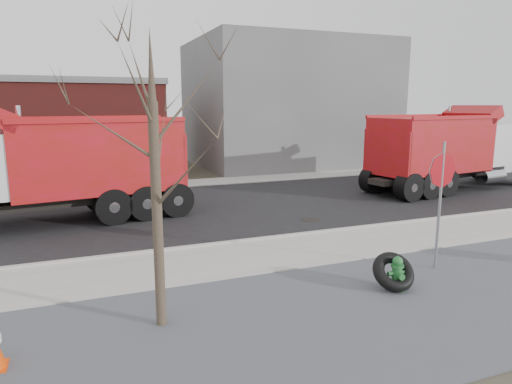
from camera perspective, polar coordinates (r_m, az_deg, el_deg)
name	(u,v)px	position (r m, az deg, el deg)	size (l,w,h in m)	color
ground	(267,259)	(11.96, 1.44, -8.41)	(120.00, 120.00, 0.00)	#383328
gravel_verge	(340,316)	(9.08, 10.43, -14.98)	(60.00, 5.00, 0.03)	slate
sidewalk	(264,255)	(12.17, 0.97, -7.92)	(60.00, 2.50, 0.06)	#9E9B93
curb	(247,241)	(13.31, -1.19, -6.14)	(60.00, 0.15, 0.11)	#9E9B93
road	(203,208)	(17.70, -6.59, -2.05)	(60.00, 9.40, 0.02)	black
far_sidewalk	(173,184)	(23.15, -10.29, 0.96)	(60.00, 2.00, 0.06)	#9E9B93
building_grey	(286,104)	(31.40, 3.75, 10.95)	(12.00, 10.00, 8.00)	slate
bare_tree	(154,144)	(7.90, -12.62, 5.87)	(3.20, 3.20, 5.20)	#382D23
fire_hydrant	(397,275)	(10.40, 17.21, -9.86)	(0.44, 0.42, 0.77)	#2D773B
truck_tire	(393,272)	(10.40, 16.79, -9.53)	(1.02, 0.94, 0.84)	black
stop_sign	(441,185)	(11.58, 22.14, 0.84)	(0.84, 0.11, 3.11)	gray
dump_truck_red_a	(449,148)	(23.07, 23.00, 5.07)	(9.74, 3.79, 3.85)	black
dump_truck_red_b	(58,165)	(16.52, -23.51, 3.15)	(9.46, 3.84, 3.90)	black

